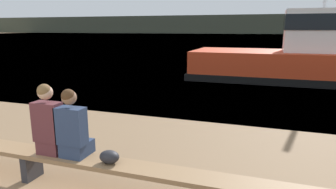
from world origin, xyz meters
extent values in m
plane|color=#386084|center=(0.00, 126.08, 0.00)|extent=(240.00, 240.00, 0.00)
cube|color=#424738|center=(0.00, 138.28, 4.01)|extent=(600.00, 12.00, 8.03)
cube|color=#8E6B47|center=(-0.40, 2.29, 0.45)|extent=(8.65, 0.42, 0.07)
cube|color=#2D2D33|center=(-0.40, 2.29, 0.21)|extent=(0.12, 0.35, 0.42)
cube|color=#56282D|center=(0.01, 2.38, 0.59)|extent=(0.37, 0.41, 0.21)
cube|color=#56282D|center=(0.01, 2.27, 0.99)|extent=(0.43, 0.22, 0.60)
sphere|color=tan|center=(0.01, 2.27, 1.44)|extent=(0.22, 0.22, 0.22)
sphere|color=brown|center=(0.01, 2.26, 1.47)|extent=(0.20, 0.20, 0.20)
cube|color=navy|center=(0.42, 2.38, 0.59)|extent=(0.37, 0.41, 0.21)
cube|color=navy|center=(0.42, 2.27, 0.97)|extent=(0.43, 0.22, 0.55)
sphere|color=#846047|center=(0.42, 2.27, 1.39)|extent=(0.21, 0.21, 0.21)
sphere|color=#472D19|center=(0.42, 2.26, 1.42)|extent=(0.20, 0.20, 0.20)
ellipsoid|color=#232328|center=(1.02, 2.28, 0.58)|extent=(0.29, 0.23, 0.18)
cube|color=red|center=(5.00, 13.66, 0.66)|extent=(10.88, 3.63, 1.31)
cube|color=black|center=(5.00, 13.66, 0.16)|extent=(11.10, 3.78, 0.32)
cube|color=silver|center=(5.54, 13.65, 2.23)|extent=(3.81, 2.16, 1.84)
cube|color=black|center=(5.54, 13.65, 2.60)|extent=(3.89, 2.23, 0.66)
camera|label=1|loc=(3.07, -1.18, 2.35)|focal=32.00mm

